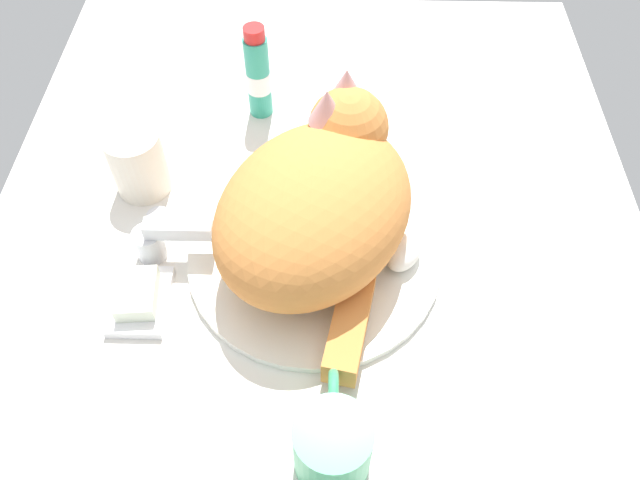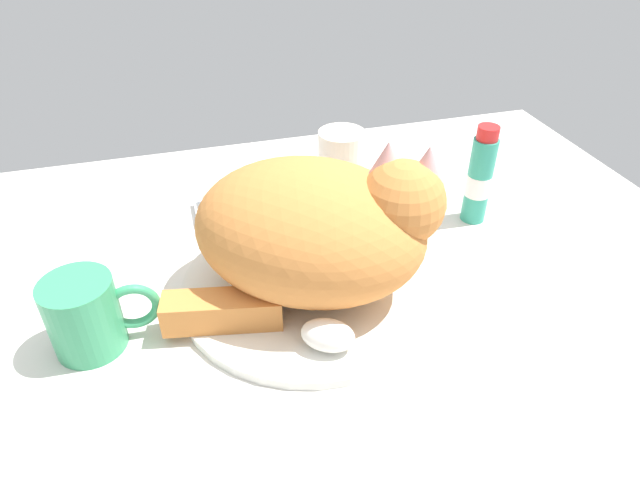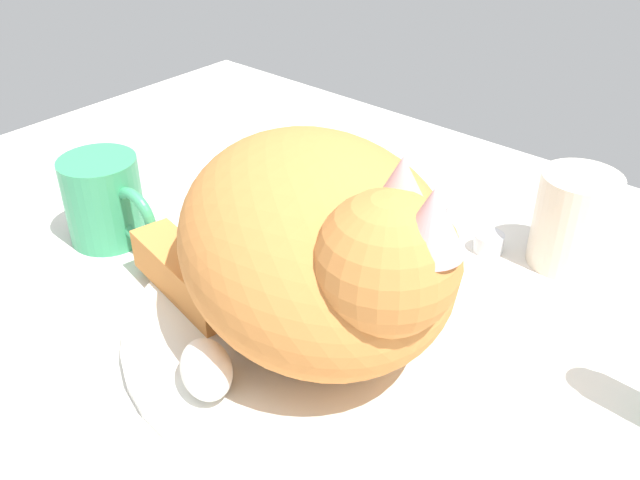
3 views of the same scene
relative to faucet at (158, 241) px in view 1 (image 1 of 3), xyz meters
The scene contains 9 objects.
ground_plane 18.88cm from the faucet, 90.00° to the right, with size 110.00×82.50×3.00cm, color silver.
sink_basin 18.54cm from the faucet, 90.00° to the right, with size 30.28×30.28×1.07cm, color silver.
faucet is the anchor object (origin of this frame).
cat 20.01cm from the faucet, 87.39° to the right, with size 33.37×30.28×17.58cm.
coffee_mug 31.85cm from the faucet, 139.14° to the right, with size 11.31×7.27×8.35cm.
rinse_cup 11.90cm from the faucet, 20.74° to the left, with size 7.02×7.02×8.88cm.
soap_dish 7.40cm from the faucet, behind, with size 9.00×6.40×1.20cm, color white.
soap_bar 7.13cm from the faucet, behind, with size 6.13×4.33×2.10cm, color silver.
toothpaste_bottle 28.09cm from the faucet, 20.92° to the right, with size 3.40×3.40×13.96cm.
Camera 1 is at (-43.38, -1.69, 61.23)cm, focal length 34.94 mm.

